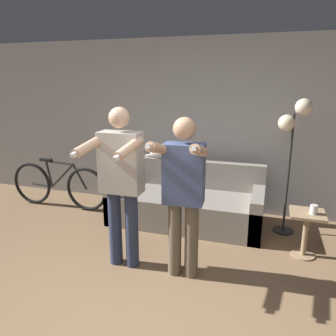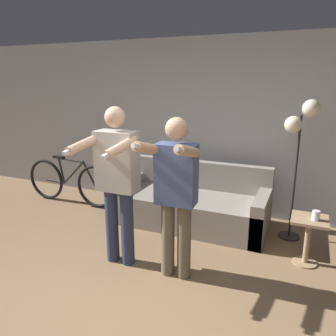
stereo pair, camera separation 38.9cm
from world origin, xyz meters
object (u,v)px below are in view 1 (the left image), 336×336
side_table (306,226)px  cup (314,210)px  bicycle (58,185)px  person_right (183,189)px  person_left (121,178)px  cat (161,154)px  floor_lamp (294,128)px  couch (186,204)px

side_table → cup: (0.05, -0.03, 0.22)m
cup → bicycle: 3.72m
person_right → person_left: bearing=177.0°
person_left → cat: 1.67m
side_table → floor_lamp: bearing=108.4°
floor_lamp → bicycle: floor_lamp is taller
couch → side_table: 1.63m
cat → bicycle: cat is taller
cat → side_table: 2.28m
person_left → cat: bearing=94.0°
floor_lamp → bicycle: 3.59m
couch → cup: (1.59, -0.54, 0.32)m
bicycle → side_table: bearing=-7.1°
cat → cup: cat is taller
couch → side_table: bearing=-18.3°
person_left → floor_lamp: 2.25m
person_right → bicycle: (-2.39, 1.26, -0.59)m
floor_lamp → cup: bearing=-68.0°
person_right → cup: bearing=28.2°
person_left → cat: person_left is taller
couch → side_table: couch is taller
cat → side_table: cat is taller
couch → bicycle: bearing=-178.4°
cup → bicycle: (-3.68, 0.48, -0.23)m
person_right → cat: (-0.81, 1.67, -0.05)m
person_left → floor_lamp: (1.71, 1.41, 0.40)m
cat → bicycle: bearing=-165.7°
person_left → bicycle: (-1.72, 1.26, -0.64)m
person_right → cup: size_ratio=15.72×
cat → floor_lamp: 1.93m
floor_lamp → couch: bearing=-176.1°
side_table → bicycle: size_ratio=0.32×
person_left → side_table: 2.17m
couch → person_right: person_right is taller
cat → floor_lamp: bearing=-7.9°
floor_lamp → cup: floor_lamp is taller
bicycle → person_left: bearing=-36.2°
couch → person_left: (-0.37, -1.32, 0.73)m
person_left → person_right: 0.67m
bicycle → floor_lamp: bearing=2.5°
cat → floor_lamp: (1.85, -0.26, 0.50)m
couch → bicycle: size_ratio=1.24×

